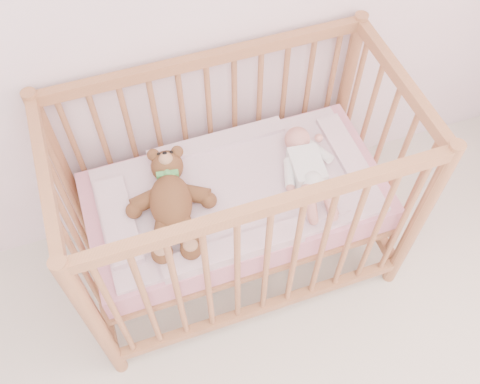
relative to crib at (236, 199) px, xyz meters
name	(u,v)px	position (x,y,z in m)	size (l,w,h in m)	color
crib	(236,199)	(0.00, 0.00, 0.00)	(1.36, 0.76, 1.00)	#B1764B
mattress	(236,201)	(0.00, 0.00, -0.01)	(1.22, 0.62, 0.13)	pink
blanket	(236,191)	(0.00, 0.00, 0.06)	(1.10, 0.58, 0.06)	pink
baby	(307,164)	(0.30, -0.02, 0.14)	(0.23, 0.48, 0.12)	white
teddy_bear	(171,201)	(-0.27, -0.02, 0.15)	(0.37, 0.52, 0.14)	brown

